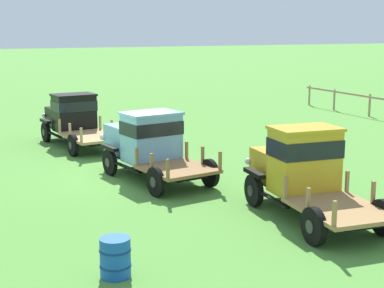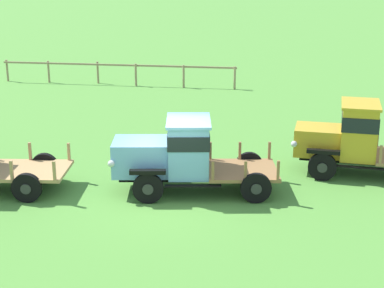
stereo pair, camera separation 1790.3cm
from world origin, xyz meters
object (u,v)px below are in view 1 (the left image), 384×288
Objects in this scene: vintage_truck_foreground_near at (74,118)px; oil_drum_beside_row at (115,257)px; vintage_truck_midrow_center at (302,169)px; vintage_truck_second_in_line at (147,142)px.

oil_drum_beside_row is (13.80, -2.43, -0.69)m from vintage_truck_foreground_near.
vintage_truck_midrow_center is 6.39× the size of oil_drum_beside_row.
vintage_truck_second_in_line is 8.00m from oil_drum_beside_row.
vintage_truck_foreground_near is 6.81× the size of oil_drum_beside_row.
vintage_truck_second_in_line is (6.57, 0.89, 0.08)m from vintage_truck_foreground_near.
vintage_truck_second_in_line is at bearing 155.30° from oil_drum_beside_row.
vintage_truck_midrow_center reaches higher than vintage_truck_second_in_line.
vintage_truck_second_in_line is at bearing -155.46° from vintage_truck_midrow_center.
vintage_truck_midrow_center is (5.28, 2.41, 0.02)m from vintage_truck_second_in_line.
vintage_truck_midrow_center is at bearing 15.58° from vintage_truck_foreground_near.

